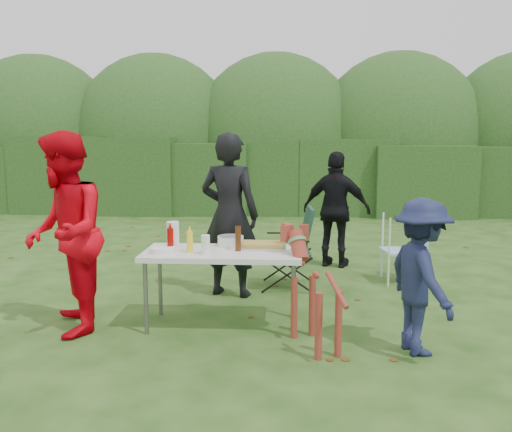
# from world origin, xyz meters

# --- Properties ---
(ground) EXTENTS (80.00, 80.00, 0.00)m
(ground) POSITION_xyz_m (0.00, 0.00, 0.00)
(ground) COLOR #1E4211
(hedge_row) EXTENTS (22.00, 1.40, 1.70)m
(hedge_row) POSITION_xyz_m (0.00, 8.00, 0.85)
(hedge_row) COLOR #23471C
(hedge_row) RESTS_ON ground
(shrub_backdrop) EXTENTS (20.00, 2.60, 3.20)m
(shrub_backdrop) POSITION_xyz_m (0.00, 9.60, 1.60)
(shrub_backdrop) COLOR #3D6628
(shrub_backdrop) RESTS_ON ground
(folding_table) EXTENTS (1.50, 0.70, 0.74)m
(folding_table) POSITION_xyz_m (-0.27, 0.25, 0.69)
(folding_table) COLOR silver
(folding_table) RESTS_ON ground
(person_cook) EXTENTS (0.78, 0.61, 1.87)m
(person_cook) POSITION_xyz_m (-0.32, 1.28, 0.94)
(person_cook) COLOR black
(person_cook) RESTS_ON ground
(person_red_jacket) EXTENTS (0.99, 1.11, 1.88)m
(person_red_jacket) POSITION_xyz_m (-1.70, -0.01, 0.94)
(person_red_jacket) COLOR red
(person_red_jacket) RESTS_ON ground
(person_black_puffy) EXTENTS (1.03, 0.70, 1.62)m
(person_black_puffy) POSITION_xyz_m (1.02, 2.75, 0.81)
(person_black_puffy) COLOR black
(person_black_puffy) RESTS_ON ground
(child) EXTENTS (0.70, 0.95, 1.32)m
(child) POSITION_xyz_m (1.47, -0.31, 0.66)
(child) COLOR #191F42
(child) RESTS_ON ground
(dog) EXTENTS (0.77, 1.11, 0.98)m
(dog) POSITION_xyz_m (0.59, -0.24, 0.49)
(dog) COLOR maroon
(dog) RESTS_ON ground
(camping_chair) EXTENTS (0.65, 0.65, 0.99)m
(camping_chair) POSITION_xyz_m (0.34, 1.64, 0.50)
(camping_chair) COLOR #1C3F2E
(camping_chair) RESTS_ON ground
(lawn_chair) EXTENTS (0.58, 0.58, 0.87)m
(lawn_chair) POSITION_xyz_m (1.80, 1.97, 0.44)
(lawn_chair) COLOR teal
(lawn_chair) RESTS_ON ground
(food_tray) EXTENTS (0.45, 0.30, 0.02)m
(food_tray) POSITION_xyz_m (0.11, 0.41, 0.75)
(food_tray) COLOR #B7B7BA
(food_tray) RESTS_ON folding_table
(focaccia_bread) EXTENTS (0.40, 0.26, 0.04)m
(focaccia_bread) POSITION_xyz_m (0.11, 0.41, 0.78)
(focaccia_bread) COLOR #AC953E
(focaccia_bread) RESTS_ON food_tray
(mustard_bottle) EXTENTS (0.06, 0.06, 0.20)m
(mustard_bottle) POSITION_xyz_m (-0.57, 0.16, 0.84)
(mustard_bottle) COLOR yellow
(mustard_bottle) RESTS_ON folding_table
(ketchup_bottle) EXTENTS (0.06, 0.06, 0.22)m
(ketchup_bottle) POSITION_xyz_m (-0.77, 0.21, 0.85)
(ketchup_bottle) COLOR #910905
(ketchup_bottle) RESTS_ON folding_table
(beer_bottle) EXTENTS (0.06, 0.06, 0.24)m
(beer_bottle) POSITION_xyz_m (-0.12, 0.26, 0.86)
(beer_bottle) COLOR #47230F
(beer_bottle) RESTS_ON folding_table
(paper_towel_roll) EXTENTS (0.12, 0.12, 0.26)m
(paper_towel_roll) POSITION_xyz_m (-0.77, 0.35, 0.87)
(paper_towel_roll) COLOR white
(paper_towel_roll) RESTS_ON folding_table
(cup_stack) EXTENTS (0.08, 0.08, 0.18)m
(cup_stack) POSITION_xyz_m (-0.41, 0.09, 0.83)
(cup_stack) COLOR white
(cup_stack) RESTS_ON folding_table
(pasta_bowl) EXTENTS (0.26, 0.26, 0.10)m
(pasta_bowl) POSITION_xyz_m (-0.22, 0.49, 0.79)
(pasta_bowl) COLOR silver
(pasta_bowl) RESTS_ON folding_table
(plate_stack) EXTENTS (0.24, 0.24, 0.05)m
(plate_stack) POSITION_xyz_m (-0.82, 0.13, 0.77)
(plate_stack) COLOR white
(plate_stack) RESTS_ON folding_table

